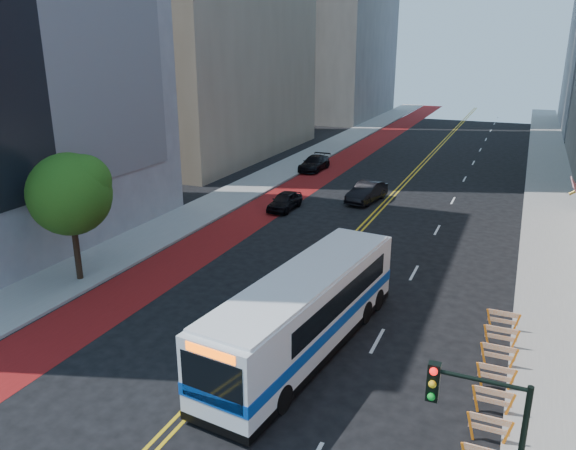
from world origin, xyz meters
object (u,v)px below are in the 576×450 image
(street_tree, at_px, (71,191))
(traffic_signal, at_px, (480,433))
(car_a, at_px, (285,201))
(car_c, at_px, (314,163))
(transit_bus, at_px, (307,310))
(car_b, at_px, (367,192))

(street_tree, distance_m, traffic_signal, 22.79)
(street_tree, distance_m, car_a, 17.55)
(car_a, bearing_deg, car_c, 101.99)
(transit_bus, relative_size, car_b, 2.68)
(car_a, bearing_deg, car_b, 42.77)
(car_a, xyz_separation_m, car_c, (-2.73, 13.65, 0.03))
(street_tree, xyz_separation_m, car_c, (1.94, 30.03, -4.20))
(car_b, bearing_deg, street_tree, -105.23)
(car_c, bearing_deg, transit_bus, -69.24)
(car_b, xyz_separation_m, car_c, (-7.80, 9.07, -0.07))
(car_b, bearing_deg, car_c, 140.39)
(transit_bus, height_order, car_c, transit_bus)
(car_a, relative_size, car_c, 0.81)
(traffic_signal, bearing_deg, car_b, 109.68)
(street_tree, bearing_deg, car_c, 86.30)
(traffic_signal, relative_size, car_a, 1.28)
(street_tree, distance_m, transit_bus, 13.97)
(traffic_signal, distance_m, car_c, 43.89)
(transit_bus, bearing_deg, street_tree, 179.03)
(car_a, bearing_deg, traffic_signal, -57.66)
(street_tree, bearing_deg, car_a, 74.08)
(transit_bus, distance_m, car_b, 23.10)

